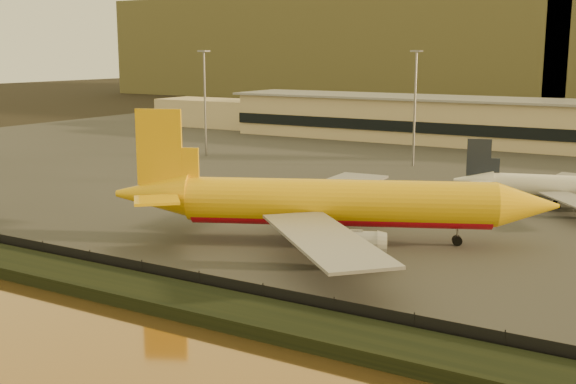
{
  "coord_description": "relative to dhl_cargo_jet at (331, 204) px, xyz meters",
  "views": [
    {
      "loc": [
        47.41,
        -70.93,
        25.36
      ],
      "look_at": [
        -1.96,
        12.0,
        6.49
      ],
      "focal_mm": 45.0,
      "sensor_mm": 36.0,
      "label": 1
    }
  ],
  "objects": [
    {
      "name": "apron_light_masts",
      "position": [
        10.58,
        62.42,
        10.24
      ],
      "size": [
        152.2,
        12.2,
        25.4
      ],
      "color": "slate",
      "rests_on": "tarmac"
    },
    {
      "name": "gse_vehicle_white",
      "position": [
        -12.94,
        18.95,
        -4.24
      ],
      "size": [
        4.76,
        2.52,
        2.06
      ],
      "primitive_type": "cube",
      "rotation": [
        0.0,
        0.0,
        -0.1
      ],
      "color": "silver",
      "rests_on": "tarmac"
    },
    {
      "name": "embankment",
      "position": [
        -4.42,
        -29.58,
        -4.77
      ],
      "size": [
        320.0,
        7.0,
        1.4
      ],
      "primitive_type": "cube",
      "color": "black",
      "rests_on": "ground"
    },
    {
      "name": "distant_hills",
      "position": [
        -25.16,
        327.42,
        25.92
      ],
      "size": [
        470.0,
        160.0,
        70.0
      ],
      "color": "brown",
      "rests_on": "ground"
    },
    {
      "name": "gse_vehicle_yellow",
      "position": [
        0.89,
        17.94,
        -4.46
      ],
      "size": [
        3.6,
        1.64,
        1.62
      ],
      "primitive_type": "cube",
      "rotation": [
        0.0,
        0.0,
        -0.01
      ],
      "color": "#F0B40C",
      "rests_on": "tarmac"
    },
    {
      "name": "white_narrowbody_jet",
      "position": [
        23.55,
        39.75,
        -2.04
      ],
      "size": [
        36.96,
        35.23,
        10.82
      ],
      "rotation": [
        0.0,
        0.0,
        0.29
      ],
      "color": "silver",
      "rests_on": "tarmac"
    },
    {
      "name": "ground",
      "position": [
        -4.42,
        -12.58,
        -5.47
      ],
      "size": [
        900.0,
        900.0,
        0.0
      ],
      "primitive_type": "plane",
      "color": "black",
      "rests_on": "ground"
    },
    {
      "name": "perimeter_fence",
      "position": [
        -4.42,
        -25.58,
        -4.17
      ],
      "size": [
        300.0,
        0.05,
        2.2
      ],
      "primitive_type": "cube",
      "color": "black",
      "rests_on": "tarmac"
    },
    {
      "name": "tarmac",
      "position": [
        -4.42,
        82.42,
        -5.37
      ],
      "size": [
        320.0,
        220.0,
        0.2
      ],
      "primitive_type": "cube",
      "color": "#2D2D2D",
      "rests_on": "ground"
    },
    {
      "name": "terminal_building",
      "position": [
        -18.94,
        112.97,
        0.78
      ],
      "size": [
        202.0,
        25.0,
        12.6
      ],
      "color": "tan",
      "rests_on": "tarmac"
    },
    {
      "name": "dhl_cargo_jet",
      "position": [
        0.0,
        0.0,
        0.0
      ],
      "size": [
        55.82,
        52.9,
        17.63
      ],
      "rotation": [
        0.0,
        0.0,
        0.43
      ],
      "color": "#F0B40C",
      "rests_on": "tarmac"
    }
  ]
}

